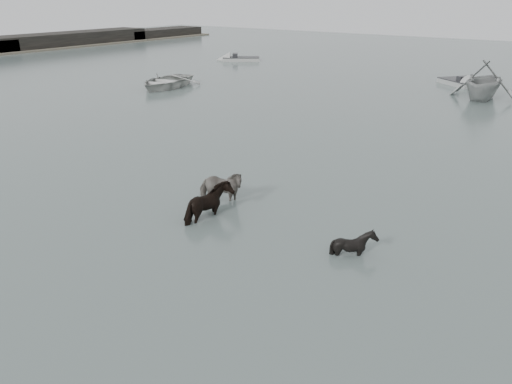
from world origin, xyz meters
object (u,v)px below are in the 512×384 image
pony_pinto (220,181)px  pony_black (355,235)px  rowboat_lead (165,80)px  pony_dark (210,197)px

pony_pinto → pony_black: bearing=-117.4°
pony_black → rowboat_lead: (-22.30, 14.86, -0.00)m
pony_black → rowboat_lead: pony_black is taller
pony_black → rowboat_lead: bearing=62.9°
pony_black → pony_pinto: bearing=88.2°
pony_pinto → pony_black: (5.29, -0.77, -0.14)m
pony_dark → pony_pinto: bearing=5.4°
pony_black → rowboat_lead: 26.80m
pony_dark → pony_black: bearing=-104.9°
rowboat_lead → pony_black: bearing=-46.6°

